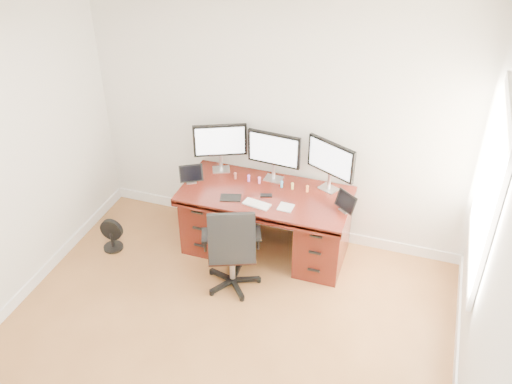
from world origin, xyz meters
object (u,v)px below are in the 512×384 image
(floor_fan, at_px, (111,235))
(monitor_center, at_px, (274,151))
(desk, at_px, (266,219))
(office_chair, at_px, (232,262))
(keyboard, at_px, (257,204))

(floor_fan, distance_m, monitor_center, 1.95)
(desk, height_order, office_chair, office_chair)
(keyboard, bearing_deg, desk, 96.32)
(desk, xyz_separation_m, monitor_center, (-0.00, 0.24, 0.68))
(floor_fan, bearing_deg, office_chair, -8.39)
(office_chair, bearing_deg, keyboard, 51.28)
(desk, relative_size, keyboard, 6.42)
(office_chair, height_order, keyboard, office_chair)
(office_chair, relative_size, floor_fan, 2.73)
(office_chair, bearing_deg, monitor_center, 59.23)
(desk, distance_m, office_chair, 0.67)
(monitor_center, bearing_deg, keyboard, -87.80)
(monitor_center, bearing_deg, desk, -85.84)
(floor_fan, height_order, keyboard, keyboard)
(desk, bearing_deg, floor_fan, -162.25)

